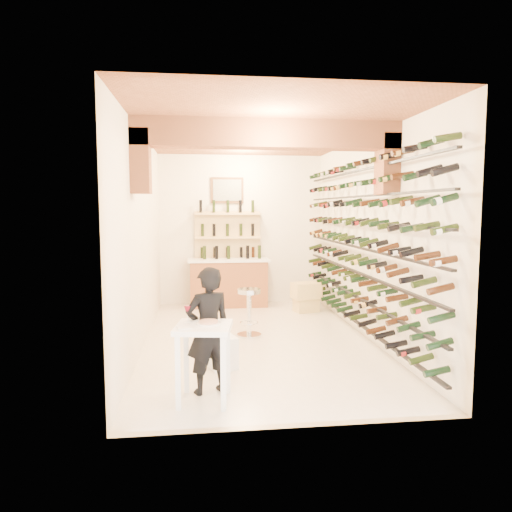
{
  "coord_description": "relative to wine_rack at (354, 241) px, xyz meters",
  "views": [
    {
      "loc": [
        -0.9,
        -7.18,
        2.06
      ],
      "look_at": [
        0.0,
        0.3,
        1.3
      ],
      "focal_mm": 33.04,
      "sensor_mm": 36.0,
      "label": 1
    }
  ],
  "objects": [
    {
      "name": "room_shell",
      "position": [
        -1.53,
        -0.26,
        0.7
      ],
      "size": [
        3.52,
        6.02,
        3.21
      ],
      "color": "white",
      "rests_on": "ground"
    },
    {
      "name": "back_counter",
      "position": [
        -1.83,
        2.65,
        -1.02
      ],
      "size": [
        1.7,
        0.62,
        1.29
      ],
      "color": "#96562E",
      "rests_on": "ground"
    },
    {
      "name": "crate_lower",
      "position": [
        -0.32,
        1.92,
        -1.41
      ],
      "size": [
        0.52,
        0.42,
        0.27
      ],
      "primitive_type": "cube",
      "rotation": [
        0.0,
        0.0,
        0.25
      ],
      "color": "#DDC579",
      "rests_on": "ground"
    },
    {
      "name": "ground",
      "position": [
        -1.53,
        0.0,
        -1.55
      ],
      "size": [
        6.0,
        6.0,
        0.0
      ],
      "primitive_type": "plane",
      "color": "silver",
      "rests_on": "ground"
    },
    {
      "name": "crate_upper",
      "position": [
        -0.32,
        1.92,
        -1.12
      ],
      "size": [
        0.61,
        0.48,
        0.32
      ],
      "primitive_type": "cube",
      "rotation": [
        0.0,
        0.0,
        0.21
      ],
      "color": "#DDC579",
      "rests_on": "crate_lower"
    },
    {
      "name": "wine_rack",
      "position": [
        0.0,
        0.0,
        0.0
      ],
      "size": [
        0.32,
        5.7,
        2.56
      ],
      "color": "black",
      "rests_on": "ground"
    },
    {
      "name": "person",
      "position": [
        -2.35,
        -2.04,
        -0.84
      ],
      "size": [
        0.61,
        0.5,
        1.43
      ],
      "primitive_type": "imported",
      "rotation": [
        0.0,
        0.0,
        3.5
      ],
      "color": "black",
      "rests_on": "ground"
    },
    {
      "name": "white_stool",
      "position": [
        -2.15,
        -1.23,
        -1.34
      ],
      "size": [
        0.41,
        0.41,
        0.41
      ],
      "primitive_type": "cube",
      "rotation": [
        0.0,
        0.0,
        0.28
      ],
      "color": "white",
      "rests_on": "ground"
    },
    {
      "name": "chrome_barstool",
      "position": [
        -1.65,
        0.26,
        -1.1
      ],
      "size": [
        0.4,
        0.4,
        0.77
      ],
      "rotation": [
        0.0,
        0.0,
        0.09
      ],
      "color": "silver",
      "rests_on": "ground"
    },
    {
      "name": "tasting_table",
      "position": [
        -2.4,
        -2.26,
        -0.86
      ],
      "size": [
        0.66,
        0.66,
        1.01
      ],
      "rotation": [
        0.0,
        0.0,
        -0.16
      ],
      "color": "white",
      "rests_on": "ground"
    },
    {
      "name": "back_shelving",
      "position": [
        -1.83,
        2.89,
        -0.38
      ],
      "size": [
        1.4,
        0.31,
        2.73
      ],
      "color": "#D7B879",
      "rests_on": "ground"
    }
  ]
}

